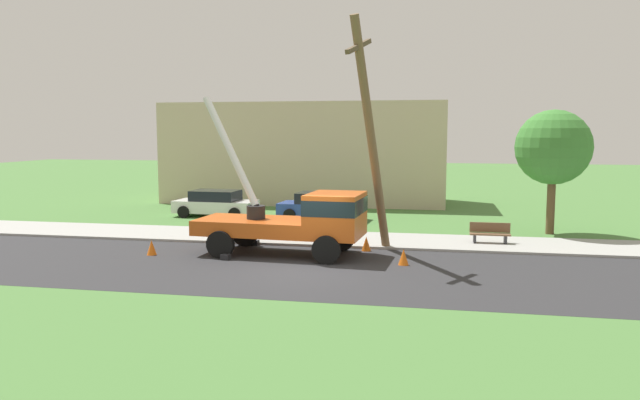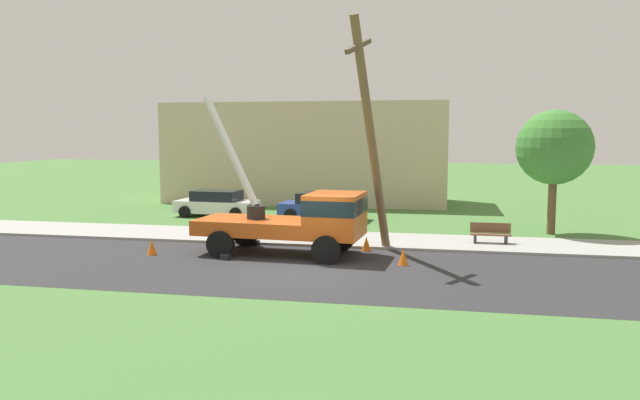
{
  "view_description": "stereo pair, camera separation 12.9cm",
  "coord_description": "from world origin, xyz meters",
  "px_view_note": "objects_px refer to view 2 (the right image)",
  "views": [
    {
      "loc": [
        4.26,
        -19.3,
        4.55
      ],
      "look_at": [
        -0.04,
        2.77,
        2.02
      ],
      "focal_mm": 33.88,
      "sensor_mm": 36.0,
      "label": 1
    },
    {
      "loc": [
        4.38,
        -19.28,
        4.55
      ],
      "look_at": [
        -0.04,
        2.77,
        2.02
      ],
      "focal_mm": 33.88,
      "sensor_mm": 36.0,
      "label": 2
    }
  ],
  "objects_px": {
    "traffic_cone_behind": "(152,247)",
    "roadside_tree_near": "(554,148)",
    "parked_sedan_blue": "(322,206)",
    "traffic_cone_ahead": "(403,257)",
    "park_bench": "(490,234)",
    "traffic_cone_curbside": "(366,244)",
    "utility_truck": "(301,218)",
    "leaning_utility_pole": "(371,136)",
    "parked_sedan_white": "(217,203)"
  },
  "relations": [
    {
      "from": "parked_sedan_white",
      "to": "park_bench",
      "type": "distance_m",
      "value": 15.05
    },
    {
      "from": "leaning_utility_pole",
      "to": "park_bench",
      "type": "distance_m",
      "value": 6.67
    },
    {
      "from": "leaning_utility_pole",
      "to": "parked_sedan_white",
      "type": "height_order",
      "value": "leaning_utility_pole"
    },
    {
      "from": "roadside_tree_near",
      "to": "traffic_cone_behind",
      "type": "bearing_deg",
      "value": -153.18
    },
    {
      "from": "traffic_cone_behind",
      "to": "roadside_tree_near",
      "type": "xyz_separation_m",
      "value": [
        15.4,
        7.79,
        3.58
      ]
    },
    {
      "from": "traffic_cone_ahead",
      "to": "parked_sedan_white",
      "type": "bearing_deg",
      "value": 136.32
    },
    {
      "from": "utility_truck",
      "to": "park_bench",
      "type": "distance_m",
      "value": 7.89
    },
    {
      "from": "traffic_cone_behind",
      "to": "traffic_cone_curbside",
      "type": "distance_m",
      "value": 8.09
    },
    {
      "from": "utility_truck",
      "to": "traffic_cone_curbside",
      "type": "height_order",
      "value": "utility_truck"
    },
    {
      "from": "parked_sedan_white",
      "to": "traffic_cone_ahead",
      "type": "bearing_deg",
      "value": -43.68
    },
    {
      "from": "traffic_cone_ahead",
      "to": "parked_sedan_blue",
      "type": "distance_m",
      "value": 11.18
    },
    {
      "from": "parked_sedan_blue",
      "to": "roadside_tree_near",
      "type": "height_order",
      "value": "roadside_tree_near"
    },
    {
      "from": "traffic_cone_behind",
      "to": "parked_sedan_blue",
      "type": "relative_size",
      "value": 0.12
    },
    {
      "from": "utility_truck",
      "to": "traffic_cone_curbside",
      "type": "bearing_deg",
      "value": 29.27
    },
    {
      "from": "utility_truck",
      "to": "parked_sedan_white",
      "type": "height_order",
      "value": "utility_truck"
    },
    {
      "from": "parked_sedan_blue",
      "to": "park_bench",
      "type": "relative_size",
      "value": 2.83
    },
    {
      "from": "utility_truck",
      "to": "parked_sedan_white",
      "type": "xyz_separation_m",
      "value": [
        -6.85,
        9.22,
        -0.7
      ]
    },
    {
      "from": "traffic_cone_ahead",
      "to": "parked_sedan_white",
      "type": "height_order",
      "value": "parked_sedan_white"
    },
    {
      "from": "traffic_cone_ahead",
      "to": "park_bench",
      "type": "relative_size",
      "value": 0.35
    },
    {
      "from": "leaning_utility_pole",
      "to": "park_bench",
      "type": "height_order",
      "value": "leaning_utility_pole"
    },
    {
      "from": "traffic_cone_curbside",
      "to": "parked_sedan_white",
      "type": "bearing_deg",
      "value": 138.91
    },
    {
      "from": "utility_truck",
      "to": "traffic_cone_ahead",
      "type": "distance_m",
      "value": 4.09
    },
    {
      "from": "traffic_cone_curbside",
      "to": "roadside_tree_near",
      "type": "height_order",
      "value": "roadside_tree_near"
    },
    {
      "from": "utility_truck",
      "to": "traffic_cone_behind",
      "type": "distance_m",
      "value": 5.7
    },
    {
      "from": "utility_truck",
      "to": "roadside_tree_near",
      "type": "bearing_deg",
      "value": 34.26
    },
    {
      "from": "traffic_cone_curbside",
      "to": "roadside_tree_near",
      "type": "bearing_deg",
      "value": 35.64
    },
    {
      "from": "utility_truck",
      "to": "park_bench",
      "type": "height_order",
      "value": "utility_truck"
    },
    {
      "from": "traffic_cone_curbside",
      "to": "roadside_tree_near",
      "type": "distance_m",
      "value": 10.07
    },
    {
      "from": "leaning_utility_pole",
      "to": "traffic_cone_curbside",
      "type": "xyz_separation_m",
      "value": [
        -0.21,
        0.68,
        -4.13
      ]
    },
    {
      "from": "leaning_utility_pole",
      "to": "parked_sedan_white",
      "type": "distance_m",
      "value": 13.24
    },
    {
      "from": "parked_sedan_blue",
      "to": "roadside_tree_near",
      "type": "distance_m",
      "value": 11.6
    },
    {
      "from": "traffic_cone_curbside",
      "to": "parked_sedan_blue",
      "type": "height_order",
      "value": "parked_sedan_blue"
    },
    {
      "from": "traffic_cone_behind",
      "to": "roadside_tree_near",
      "type": "distance_m",
      "value": 17.62
    },
    {
      "from": "traffic_cone_ahead",
      "to": "traffic_cone_behind",
      "type": "bearing_deg",
      "value": -179.58
    },
    {
      "from": "traffic_cone_curbside",
      "to": "parked_sedan_white",
      "type": "height_order",
      "value": "parked_sedan_white"
    },
    {
      "from": "traffic_cone_curbside",
      "to": "utility_truck",
      "type": "bearing_deg",
      "value": -150.73
    },
    {
      "from": "utility_truck",
      "to": "roadside_tree_near",
      "type": "height_order",
      "value": "utility_truck"
    },
    {
      "from": "traffic_cone_curbside",
      "to": "parked_sedan_white",
      "type": "relative_size",
      "value": 0.12
    },
    {
      "from": "traffic_cone_ahead",
      "to": "parked_sedan_white",
      "type": "relative_size",
      "value": 0.12
    },
    {
      "from": "leaning_utility_pole",
      "to": "parked_sedan_white",
      "type": "xyz_separation_m",
      "value": [
        -9.33,
        8.63,
        -3.7
      ]
    },
    {
      "from": "traffic_cone_ahead",
      "to": "parked_sedan_white",
      "type": "distance_m",
      "value": 14.75
    },
    {
      "from": "traffic_cone_behind",
      "to": "parked_sedan_white",
      "type": "relative_size",
      "value": 0.12
    },
    {
      "from": "roadside_tree_near",
      "to": "park_bench",
      "type": "bearing_deg",
      "value": -130.98
    },
    {
      "from": "traffic_cone_behind",
      "to": "roadside_tree_near",
      "type": "bearing_deg",
      "value": 26.82
    },
    {
      "from": "traffic_cone_ahead",
      "to": "traffic_cone_curbside",
      "type": "relative_size",
      "value": 1.0
    },
    {
      "from": "parked_sedan_white",
      "to": "roadside_tree_near",
      "type": "bearing_deg",
      "value": -8.37
    },
    {
      "from": "parked_sedan_white",
      "to": "park_bench",
      "type": "xyz_separation_m",
      "value": [
        13.89,
        -5.78,
        -0.25
      ]
    },
    {
      "from": "parked_sedan_blue",
      "to": "traffic_cone_ahead",
      "type": "bearing_deg",
      "value": -64.47
    },
    {
      "from": "utility_truck",
      "to": "parked_sedan_blue",
      "type": "height_order",
      "value": "utility_truck"
    },
    {
      "from": "utility_truck",
      "to": "traffic_cone_behind",
      "type": "xyz_separation_m",
      "value": [
        -5.49,
        -1.03,
        -1.13
      ]
    }
  ]
}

